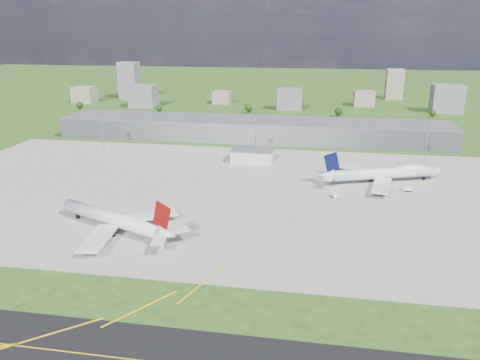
% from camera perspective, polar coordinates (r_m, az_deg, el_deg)
% --- Properties ---
extents(ground, '(1400.00, 1400.00, 0.00)m').
position_cam_1_polar(ground, '(354.54, 1.07, 4.50)').
color(ground, '#294917').
rests_on(ground, ground).
extents(apron, '(360.00, 190.00, 0.08)m').
position_cam_1_polar(apron, '(248.75, -0.46, -1.43)').
color(apron, gray).
rests_on(apron, ground).
extents(terminal, '(300.00, 42.00, 15.00)m').
position_cam_1_polar(terminal, '(367.37, 1.43, 6.18)').
color(terminal, gray).
rests_on(terminal, ground).
extents(ops_building, '(26.00, 16.00, 8.00)m').
position_cam_1_polar(ops_building, '(304.20, 1.52, 2.99)').
color(ops_building, silver).
rests_on(ops_building, ground).
extents(mast_west, '(3.50, 2.00, 25.90)m').
position_cam_1_polar(mast_west, '(347.43, -16.47, 6.48)').
color(mast_west, gray).
rests_on(mast_west, ground).
extents(mast_center, '(3.50, 2.00, 25.90)m').
position_cam_1_polar(mast_center, '(315.46, 1.93, 6.09)').
color(mast_center, gray).
rests_on(mast_center, ground).
extents(mast_east, '(3.50, 2.00, 25.90)m').
position_cam_1_polar(mast_east, '(320.19, 21.91, 4.97)').
color(mast_east, gray).
rests_on(mast_east, ground).
extents(airliner_red_twin, '(65.98, 49.74, 19.16)m').
position_cam_1_polar(airliner_red_twin, '(206.57, -14.98, -4.75)').
color(airliner_red_twin, white).
rests_on(airliner_red_twin, ground).
extents(airliner_blue_quad, '(70.78, 54.14, 19.09)m').
position_cam_1_polar(airliner_blue_quad, '(274.29, 17.23, 0.76)').
color(airliner_blue_quad, white).
rests_on(airliner_blue_quad, ground).
extents(tug_yellow, '(3.90, 2.53, 1.83)m').
position_cam_1_polar(tug_yellow, '(214.69, -12.16, -4.84)').
color(tug_yellow, orange).
rests_on(tug_yellow, ground).
extents(van_white_near, '(3.79, 5.18, 2.44)m').
position_cam_1_polar(van_white_near, '(245.38, 11.40, -1.78)').
color(van_white_near, white).
rests_on(van_white_near, ground).
extents(van_white_far, '(5.32, 3.52, 2.52)m').
position_cam_1_polar(van_white_far, '(264.28, 19.71, -1.06)').
color(van_white_far, silver).
rests_on(van_white_far, ground).
extents(bldg_far_w, '(24.00, 20.00, 18.00)m').
position_cam_1_polar(bldg_far_w, '(583.15, -18.44, 9.84)').
color(bldg_far_w, gray).
rests_on(bldg_far_w, ground).
extents(bldg_w, '(28.00, 22.00, 24.00)m').
position_cam_1_polar(bldg_w, '(531.59, -11.71, 10.00)').
color(bldg_w, slate).
rests_on(bldg_w, ground).
extents(bldg_cw, '(20.00, 18.00, 14.00)m').
position_cam_1_polar(bldg_cw, '(547.70, -2.20, 10.05)').
color(bldg_cw, gray).
rests_on(bldg_cw, ground).
extents(bldg_c, '(26.00, 20.00, 22.00)m').
position_cam_1_polar(bldg_c, '(506.97, 6.11, 9.77)').
color(bldg_c, slate).
rests_on(bldg_c, ground).
extents(bldg_ce, '(22.00, 24.00, 16.00)m').
position_cam_1_polar(bldg_ce, '(548.20, 14.87, 9.58)').
color(bldg_ce, gray).
rests_on(bldg_ce, ground).
extents(bldg_e, '(30.00, 22.00, 28.00)m').
position_cam_1_polar(bldg_e, '(531.31, 23.90, 9.06)').
color(bldg_e, slate).
rests_on(bldg_e, ground).
extents(bldg_tall_w, '(22.00, 20.00, 44.00)m').
position_cam_1_polar(bldg_tall_w, '(600.56, -13.34, 11.74)').
color(bldg_tall_w, slate).
rests_on(bldg_tall_w, ground).
extents(bldg_tall_e, '(20.00, 18.00, 36.00)m').
position_cam_1_polar(bldg_tall_e, '(610.83, 18.30, 11.04)').
color(bldg_tall_e, gray).
rests_on(bldg_tall_e, ground).
extents(tree_far_w, '(7.20, 7.20, 8.80)m').
position_cam_1_polar(tree_far_w, '(530.66, -18.96, 8.64)').
color(tree_far_w, '#382314').
rests_on(tree_far_w, ground).
extents(tree_w, '(6.75, 6.75, 8.25)m').
position_cam_1_polar(tree_w, '(489.83, -9.82, 8.60)').
color(tree_w, '#382314').
rests_on(tree_w, ground).
extents(tree_c, '(8.10, 8.10, 9.90)m').
position_cam_1_polar(tree_c, '(482.43, 1.04, 8.83)').
color(tree_c, '#382314').
rests_on(tree_c, ground).
extents(tree_e, '(7.65, 7.65, 9.35)m').
position_cam_1_polar(tree_e, '(472.62, 11.91, 8.22)').
color(tree_e, '#382314').
rests_on(tree_e, ground).
extents(tree_far_e, '(6.30, 6.30, 7.70)m').
position_cam_1_polar(tree_far_e, '(494.37, 22.43, 7.56)').
color(tree_far_e, '#382314').
rests_on(tree_far_e, ground).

